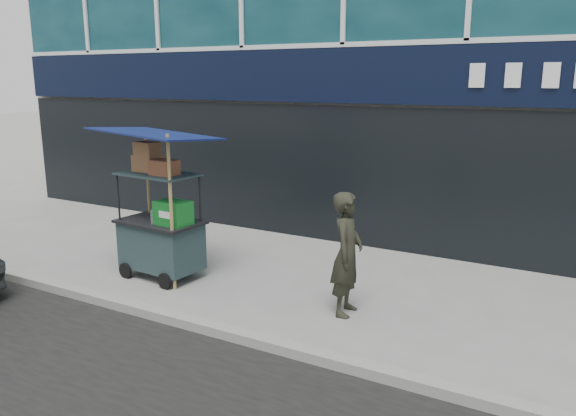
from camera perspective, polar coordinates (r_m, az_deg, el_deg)
The scene contains 4 objects.
ground at distance 6.95m, azimuth -8.44°, elevation -11.41°, with size 80.00×80.00×0.00m, color gray.
curb at distance 6.78m, azimuth -9.51°, elevation -11.53°, with size 80.00×0.18×0.12m, color gray.
vendor_cart at distance 8.33m, azimuth -12.79°, elevation -1.81°, with size 1.70×1.26×2.20m.
vendor_man at distance 6.90m, azimuth 6.03°, elevation -4.67°, with size 0.56×0.37×1.54m, color black.
Camera 1 is at (3.95, -4.95, 2.86)m, focal length 35.00 mm.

